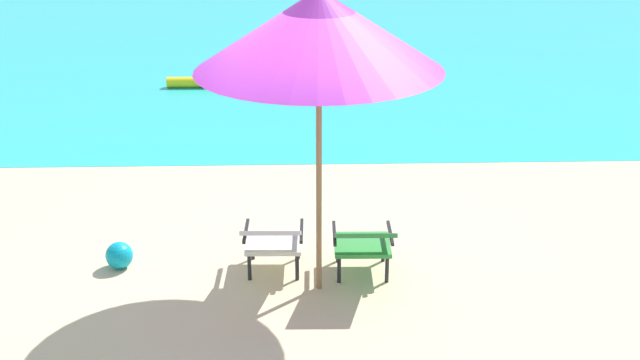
% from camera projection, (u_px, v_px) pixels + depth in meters
% --- Properties ---
extents(ground_plane, '(40.00, 40.00, 0.00)m').
position_uv_depth(ground_plane, '(312.00, 141.00, 11.29)').
color(ground_plane, '#CCB78E').
extents(ocean_band, '(40.00, 18.00, 0.01)m').
position_uv_depth(ocean_band, '(304.00, 28.00, 18.77)').
color(ocean_band, '#28B2B7').
rests_on(ocean_band, ground_plane).
extents(swim_buoy, '(1.60, 0.18, 0.18)m').
position_uv_depth(swim_buoy, '(214.00, 82.00, 13.87)').
color(swim_buoy, yellow).
rests_on(swim_buoy, ocean_band).
extents(lounge_chair_left, '(0.56, 0.89, 0.68)m').
position_uv_depth(lounge_chair_left, '(273.00, 239.00, 7.45)').
color(lounge_chair_left, silver).
rests_on(lounge_chair_left, ground_plane).
extents(lounge_chair_right, '(0.56, 0.89, 0.68)m').
position_uv_depth(lounge_chair_right, '(363.00, 241.00, 7.40)').
color(lounge_chair_right, '#338E3D').
rests_on(lounge_chair_right, ground_plane).
extents(beach_umbrella_center, '(2.92, 2.92, 2.69)m').
position_uv_depth(beach_umbrella_center, '(319.00, 31.00, 6.55)').
color(beach_umbrella_center, olive).
rests_on(beach_umbrella_center, ground_plane).
extents(beach_ball, '(0.26, 0.26, 0.26)m').
position_uv_depth(beach_ball, '(119.00, 255.00, 7.74)').
color(beach_ball, '#0A93AD').
rests_on(beach_ball, ground_plane).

